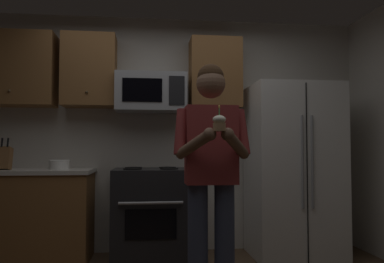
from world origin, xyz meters
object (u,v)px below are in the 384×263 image
(bowl_large_white, at_px, (59,164))
(cupcake, at_px, (219,123))
(microwave, at_px, (151,93))
(person, at_px, (211,166))
(oven_range, at_px, (151,214))
(knife_block, at_px, (2,158))
(refrigerator, at_px, (293,170))

(bowl_large_white, xyz_separation_m, cupcake, (1.34, -1.48, 0.32))
(microwave, bearing_deg, person, -71.28)
(bowl_large_white, bearing_deg, person, -40.58)
(oven_range, relative_size, knife_block, 2.91)
(knife_block, relative_size, person, 0.18)
(microwave, xyz_separation_m, knife_block, (-1.44, -0.15, -0.69))
(refrigerator, relative_size, knife_block, 5.63)
(bowl_large_white, xyz_separation_m, person, (1.34, -1.15, 0.03))
(refrigerator, relative_size, cupcake, 10.35)
(refrigerator, distance_m, cupcake, 1.85)
(microwave, distance_m, refrigerator, 1.72)
(oven_range, relative_size, person, 0.53)
(oven_range, height_order, refrigerator, refrigerator)
(knife_block, xyz_separation_m, bowl_large_white, (0.53, 0.01, -0.06))
(oven_range, distance_m, person, 1.35)
(knife_block, bearing_deg, oven_range, 1.16)
(bowl_large_white, bearing_deg, oven_range, 0.92)
(refrigerator, bearing_deg, microwave, 173.97)
(knife_block, bearing_deg, microwave, 5.88)
(refrigerator, xyz_separation_m, person, (-1.06, -1.13, 0.10))
(microwave, relative_size, bowl_large_white, 3.64)
(cupcake, bearing_deg, microwave, 105.10)
(bowl_large_white, bearing_deg, cupcake, -47.76)
(microwave, xyz_separation_m, refrigerator, (1.50, -0.16, -0.82))
(refrigerator, distance_m, bowl_large_white, 2.41)
(microwave, bearing_deg, refrigerator, -6.03)
(knife_block, bearing_deg, bowl_large_white, 1.58)
(refrigerator, height_order, person, refrigerator)
(knife_block, xyz_separation_m, cupcake, (1.88, -1.47, 0.26))
(oven_range, bearing_deg, microwave, 89.98)
(cupcake, bearing_deg, refrigerator, 53.82)
(refrigerator, xyz_separation_m, knife_block, (-2.94, 0.01, 0.13))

